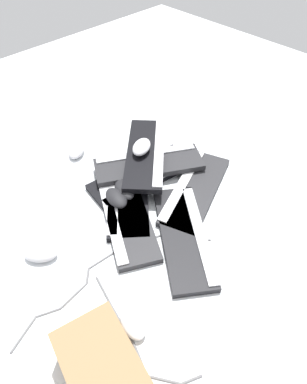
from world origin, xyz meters
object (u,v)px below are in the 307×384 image
(keyboard_1, at_px, (195,190))
(keyboard_4, at_px, (126,216))
(mouse_2, at_px, (76,150))
(keyboard_2, at_px, (142,176))
(mouse_3, at_px, (124,190))
(mouse_0, at_px, (142,147))
(cardboard_box, at_px, (106,376))
(mouse_5, at_px, (133,322))
(mouse_4, at_px, (41,254))
(mouse_1, at_px, (116,198))
(keyboard_5, at_px, (149,164))
(keyboard_3, at_px, (127,194))
(keyboard_0, at_px, (184,236))
(keyboard_6, at_px, (146,153))

(keyboard_1, bearing_deg, keyboard_4, -107.94)
(keyboard_1, height_order, mouse_2, mouse_2)
(keyboard_2, height_order, mouse_3, mouse_3)
(mouse_0, relative_size, cardboard_box, 0.40)
(mouse_5, bearing_deg, keyboard_2, -27.11)
(mouse_3, xyz_separation_m, mouse_4, (0.01, -0.37, -0.03))
(mouse_1, distance_m, mouse_4, 0.33)
(mouse_2, height_order, mouse_5, same)
(mouse_1, bearing_deg, mouse_5, 156.19)
(keyboard_5, bearing_deg, keyboard_3, -74.63)
(keyboard_0, bearing_deg, keyboard_5, 155.64)
(mouse_0, distance_m, mouse_3, 0.20)
(keyboard_0, relative_size, mouse_4, 4.02)
(keyboard_0, height_order, cardboard_box, cardboard_box)
(mouse_1, relative_size, mouse_3, 1.00)
(mouse_4, bearing_deg, mouse_0, -125.47)
(keyboard_4, xyz_separation_m, keyboard_5, (-0.12, 0.24, 0.03))
(mouse_1, bearing_deg, keyboard_5, -64.66)
(keyboard_3, relative_size, mouse_0, 3.90)
(mouse_0, distance_m, mouse_1, 0.25)
(keyboard_4, distance_m, keyboard_5, 0.27)
(keyboard_6, xyz_separation_m, mouse_4, (0.08, -0.56, -0.05))
(keyboard_3, distance_m, keyboard_4, 0.11)
(keyboard_5, xyz_separation_m, mouse_2, (-0.31, -0.15, -0.02))
(mouse_2, bearing_deg, keyboard_2, -115.49)
(keyboard_6, bearing_deg, keyboard_1, 7.03)
(mouse_1, distance_m, mouse_3, 0.05)
(keyboard_6, bearing_deg, mouse_5, -46.85)
(keyboard_3, relative_size, mouse_5, 3.90)
(keyboard_6, bearing_deg, cardboard_box, -50.32)
(keyboard_0, relative_size, mouse_2, 4.02)
(keyboard_3, height_order, keyboard_4, same)
(mouse_1, relative_size, mouse_5, 1.00)
(keyboard_5, bearing_deg, keyboard_4, -62.35)
(mouse_1, distance_m, mouse_2, 0.37)
(keyboard_3, bearing_deg, mouse_5, -39.67)
(mouse_1, bearing_deg, keyboard_2, -63.75)
(keyboard_1, relative_size, cardboard_box, 1.71)
(mouse_1, distance_m, mouse_5, 0.46)
(keyboard_2, bearing_deg, keyboard_6, 122.48)
(keyboard_1, distance_m, cardboard_box, 0.74)
(mouse_0, distance_m, cardboard_box, 0.84)
(keyboard_4, height_order, mouse_4, mouse_4)
(keyboard_2, relative_size, mouse_3, 4.16)
(keyboard_4, distance_m, mouse_0, 0.30)
(keyboard_2, height_order, cardboard_box, cardboard_box)
(mouse_0, bearing_deg, keyboard_5, 63.23)
(keyboard_4, relative_size, mouse_5, 4.16)
(keyboard_2, height_order, keyboard_3, same)
(keyboard_0, height_order, keyboard_4, same)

